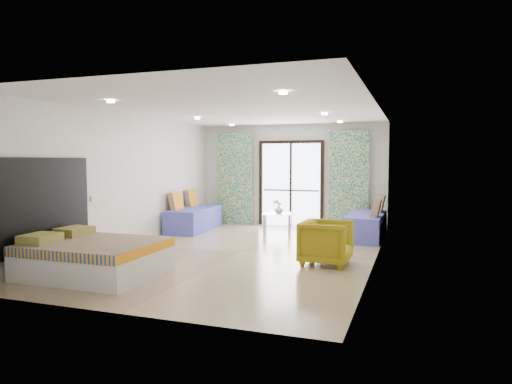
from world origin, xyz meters
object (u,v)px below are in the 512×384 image
(bed, at_px, (94,258))
(coffee_table, at_px, (277,215))
(daybed_left, at_px, (194,218))
(daybed_right, at_px, (366,225))
(armchair, at_px, (326,240))

(bed, distance_m, coffee_table, 5.20)
(daybed_left, height_order, daybed_right, daybed_left)
(bed, height_order, daybed_right, daybed_right)
(bed, relative_size, armchair, 2.32)
(bed, relative_size, daybed_right, 0.95)
(daybed_left, relative_size, coffee_table, 2.46)
(bed, bearing_deg, daybed_right, 53.14)
(daybed_left, distance_m, coffee_table, 2.12)
(bed, bearing_deg, coffee_table, 73.97)
(daybed_right, bearing_deg, daybed_left, -176.12)
(daybed_right, relative_size, armchair, 2.44)
(daybed_left, xyz_separation_m, daybed_right, (4.24, 0.21, -0.00))
(daybed_right, bearing_deg, bed, -125.77)
(coffee_table, height_order, armchair, armchair)
(armchair, bearing_deg, bed, 122.94)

